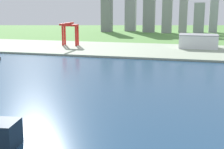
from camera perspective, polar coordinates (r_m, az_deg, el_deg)
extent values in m
plane|color=#538A3E|center=(245.26, 2.73, -1.86)|extent=(2400.00, 2400.00, 0.00)
cube|color=navy|center=(189.21, -1.04, -6.14)|extent=(840.00, 360.00, 0.15)
cube|color=#97A58B|center=(429.63, 7.98, 4.32)|extent=(840.00, 140.00, 2.50)
cube|color=red|center=(472.62, -8.89, 6.89)|extent=(2.20, 2.20, 28.33)
cube|color=red|center=(464.83, -6.53, 6.87)|extent=(2.20, 2.20, 28.33)
cube|color=red|center=(479.94, -8.51, 6.98)|extent=(2.20, 2.20, 28.33)
cube|color=red|center=(472.27, -6.18, 6.96)|extent=(2.20, 2.20, 28.33)
cube|color=red|center=(471.14, -7.59, 8.81)|extent=(23.05, 10.00, 2.80)
cube|color=red|center=(459.94, -8.17, 9.07)|extent=(2.60, 47.85, 2.60)
cube|color=white|center=(457.80, 15.30, 5.76)|extent=(51.49, 34.00, 17.61)
cube|color=gray|center=(456.90, 15.37, 6.93)|extent=(52.52, 34.68, 1.20)
cube|color=gray|center=(755.42, -0.94, 11.60)|extent=(23.62, 22.85, 101.81)
cube|color=#93929A|center=(776.59, 3.39, 12.64)|extent=(25.32, 18.93, 129.96)
cube|color=gray|center=(743.97, 6.73, 11.48)|extent=(26.45, 18.03, 100.89)
cube|color=gray|center=(729.66, 9.91, 10.28)|extent=(21.40, 20.24, 73.25)
cube|color=#A19FA2|center=(744.58, 12.78, 11.23)|extent=(17.96, 19.89, 100.05)
cube|color=#959A9D|center=(752.36, 15.43, 9.85)|extent=(23.34, 23.96, 67.25)
cube|color=#A7A8B2|center=(768.34, 17.95, 11.41)|extent=(18.41, 16.46, 111.99)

